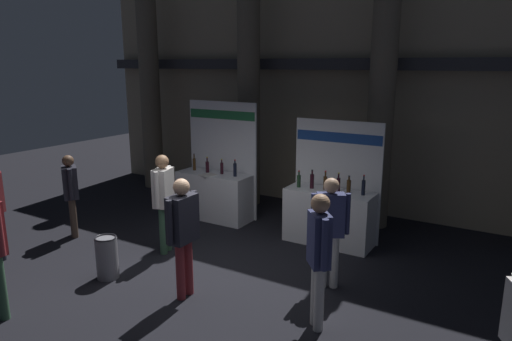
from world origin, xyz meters
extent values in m
plane|color=black|center=(0.00, 0.00, 0.00)|extent=(24.53, 24.53, 0.00)
cube|color=gray|center=(0.00, 4.48, 2.92)|extent=(12.26, 0.25, 5.84)
cube|color=#2D2D33|center=(0.00, 4.17, 3.21)|extent=(12.26, 0.20, 0.24)
cylinder|color=#665B4C|center=(-4.52, 3.64, 2.58)|extent=(0.51, 0.51, 5.17)
cylinder|color=#665B4C|center=(-1.51, 3.64, 2.58)|extent=(0.51, 0.51, 5.17)
cylinder|color=#665B4C|center=(1.51, 3.64, 2.58)|extent=(0.51, 0.51, 5.17)
cube|color=white|center=(-1.54, 2.29, 0.49)|extent=(1.59, 0.60, 0.99)
cube|color=white|center=(-1.54, 2.63, 1.23)|extent=(1.67, 0.04, 2.46)
cube|color=#1E6638|center=(-1.54, 2.61, 2.18)|extent=(1.62, 0.01, 0.18)
cylinder|color=#472D14|center=(-2.07, 2.33, 1.11)|extent=(0.06, 0.06, 0.25)
cylinder|color=#472D14|center=(-2.07, 2.33, 1.28)|extent=(0.03, 0.03, 0.09)
cylinder|color=black|center=(-2.07, 2.33, 1.34)|extent=(0.03, 0.03, 0.02)
cylinder|color=black|center=(-1.71, 2.31, 1.10)|extent=(0.07, 0.07, 0.23)
cylinder|color=black|center=(-1.71, 2.31, 1.26)|extent=(0.03, 0.03, 0.08)
cylinder|color=gold|center=(-1.71, 2.31, 1.31)|extent=(0.03, 0.03, 0.02)
cylinder|color=black|center=(-1.37, 2.35, 1.10)|extent=(0.07, 0.07, 0.24)
cylinder|color=black|center=(-1.37, 2.35, 1.25)|extent=(0.03, 0.03, 0.06)
cylinder|color=gold|center=(-1.37, 2.35, 1.29)|extent=(0.03, 0.03, 0.02)
cylinder|color=black|center=(-1.01, 2.31, 1.12)|extent=(0.07, 0.07, 0.27)
cylinder|color=black|center=(-1.01, 2.31, 1.28)|extent=(0.03, 0.03, 0.06)
cylinder|color=red|center=(-1.01, 2.31, 1.32)|extent=(0.03, 0.03, 0.02)
cube|color=silver|center=(-1.56, 2.11, 0.99)|extent=(0.36, 0.38, 0.01)
cube|color=white|center=(1.07, 2.24, 0.50)|extent=(1.59, 0.60, 1.00)
cube|color=white|center=(1.07, 2.58, 1.12)|extent=(1.67, 0.04, 2.23)
cube|color=navy|center=(1.07, 2.56, 1.92)|extent=(1.62, 0.01, 0.18)
cylinder|color=#19381E|center=(0.48, 2.19, 1.11)|extent=(0.07, 0.07, 0.22)
cylinder|color=#19381E|center=(0.48, 2.19, 1.26)|extent=(0.03, 0.03, 0.07)
cylinder|color=red|center=(0.48, 2.19, 1.30)|extent=(0.03, 0.03, 0.02)
cylinder|color=black|center=(0.72, 2.23, 1.13)|extent=(0.07, 0.07, 0.26)
cylinder|color=black|center=(0.72, 2.23, 1.29)|extent=(0.03, 0.03, 0.07)
cylinder|color=black|center=(0.72, 2.23, 1.34)|extent=(0.03, 0.03, 0.02)
cylinder|color=#472D14|center=(0.96, 2.29, 1.12)|extent=(0.07, 0.07, 0.24)
cylinder|color=#472D14|center=(0.96, 2.29, 1.28)|extent=(0.03, 0.03, 0.09)
cylinder|color=red|center=(0.96, 2.29, 1.33)|extent=(0.03, 0.03, 0.02)
cylinder|color=black|center=(1.20, 2.31, 1.12)|extent=(0.07, 0.07, 0.24)
cylinder|color=black|center=(1.20, 2.31, 1.28)|extent=(0.03, 0.03, 0.08)
cylinder|color=gold|center=(1.20, 2.31, 1.32)|extent=(0.03, 0.03, 0.02)
cylinder|color=#472D14|center=(1.41, 2.26, 1.12)|extent=(0.07, 0.07, 0.24)
cylinder|color=#472D14|center=(1.41, 2.26, 1.27)|extent=(0.03, 0.03, 0.06)
cylinder|color=black|center=(1.41, 2.26, 1.31)|extent=(0.03, 0.03, 0.02)
cylinder|color=black|center=(1.66, 2.29, 1.13)|extent=(0.07, 0.07, 0.26)
cylinder|color=black|center=(1.66, 2.29, 1.30)|extent=(0.03, 0.03, 0.08)
cylinder|color=red|center=(1.66, 2.29, 1.35)|extent=(0.03, 0.03, 0.02)
cylinder|color=slate|center=(-1.31, -0.80, 0.32)|extent=(0.33, 0.33, 0.64)
torus|color=black|center=(-1.31, -0.80, 0.65)|extent=(0.33, 0.33, 0.02)
cylinder|color=#47382D|center=(-3.16, 0.03, 0.38)|extent=(0.12, 0.12, 0.76)
cylinder|color=#47382D|center=(-3.29, 0.12, 0.38)|extent=(0.12, 0.12, 0.76)
cube|color=#23232D|center=(-3.22, 0.07, 1.06)|extent=(0.46, 0.42, 0.60)
sphere|color=brown|center=(-3.22, 0.07, 1.47)|extent=(0.21, 0.21, 0.21)
cylinder|color=#23232D|center=(-3.03, -0.06, 1.08)|extent=(0.08, 0.08, 0.57)
cylinder|color=#23232D|center=(-3.42, 0.21, 1.08)|extent=(0.08, 0.08, 0.57)
cylinder|color=silver|center=(1.79, 0.70, 0.40)|extent=(0.12, 0.12, 0.80)
cylinder|color=silver|center=(1.65, 0.61, 0.40)|extent=(0.12, 0.12, 0.80)
cube|color=navy|center=(1.72, 0.66, 1.12)|extent=(0.44, 0.38, 0.63)
sphere|color=tan|center=(1.72, 0.66, 1.55)|extent=(0.22, 0.22, 0.22)
cylinder|color=navy|center=(1.92, 0.78, 1.13)|extent=(0.08, 0.08, 0.60)
cylinder|color=navy|center=(1.51, 0.53, 1.13)|extent=(0.08, 0.08, 0.60)
cylinder|color=#33563D|center=(-1.53, -2.31, 0.44)|extent=(0.12, 0.12, 0.88)
cylinder|color=maroon|center=(-1.38, -2.32, 1.24)|extent=(0.08, 0.08, 0.66)
cylinder|color=silver|center=(4.05, -0.72, 1.08)|extent=(0.08, 0.08, 0.57)
cylinder|color=maroon|center=(0.09, -0.55, 0.41)|extent=(0.12, 0.12, 0.83)
cylinder|color=maroon|center=(0.09, -0.73, 0.41)|extent=(0.12, 0.12, 0.83)
cube|color=#23232D|center=(0.09, -0.64, 1.16)|extent=(0.25, 0.43, 0.66)
sphere|color=tan|center=(0.09, -0.64, 1.61)|extent=(0.23, 0.23, 0.23)
cylinder|color=#23232D|center=(0.09, -0.38, 1.17)|extent=(0.08, 0.08, 0.62)
cylinder|color=#23232D|center=(0.09, -0.90, 1.17)|extent=(0.08, 0.08, 0.62)
cylinder|color=silver|center=(1.95, -0.35, 0.42)|extent=(0.12, 0.12, 0.84)
cylinder|color=silver|center=(2.05, -0.46, 0.42)|extent=(0.12, 0.12, 0.84)
cube|color=navy|center=(2.00, -0.41, 1.17)|extent=(0.39, 0.40, 0.66)
sphere|color=tan|center=(2.00, -0.41, 1.62)|extent=(0.23, 0.23, 0.23)
cylinder|color=navy|center=(1.86, -0.24, 1.18)|extent=(0.08, 0.08, 0.63)
cylinder|color=navy|center=(2.14, -0.57, 1.18)|extent=(0.08, 0.08, 0.63)
cylinder|color=#23232D|center=(-3.34, -1.27, 0.42)|extent=(0.12, 0.12, 0.84)
cylinder|color=maroon|center=(-3.38, -1.13, 1.18)|extent=(0.08, 0.08, 0.63)
cylinder|color=#33563D|center=(-1.19, 0.32, 0.42)|extent=(0.12, 0.12, 0.84)
cylinder|color=#33563D|center=(-1.24, 0.49, 0.42)|extent=(0.12, 0.12, 0.84)
cube|color=silver|center=(-1.21, 0.41, 1.17)|extent=(0.34, 0.43, 0.66)
sphere|color=#8C6647|center=(-1.21, 0.41, 1.62)|extent=(0.23, 0.23, 0.23)
cylinder|color=silver|center=(-1.15, 0.18, 1.18)|extent=(0.08, 0.08, 0.63)
cylinder|color=silver|center=(-1.27, 0.63, 1.18)|extent=(0.08, 0.08, 0.63)
camera|label=1|loc=(3.99, -5.19, 3.22)|focal=32.05mm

